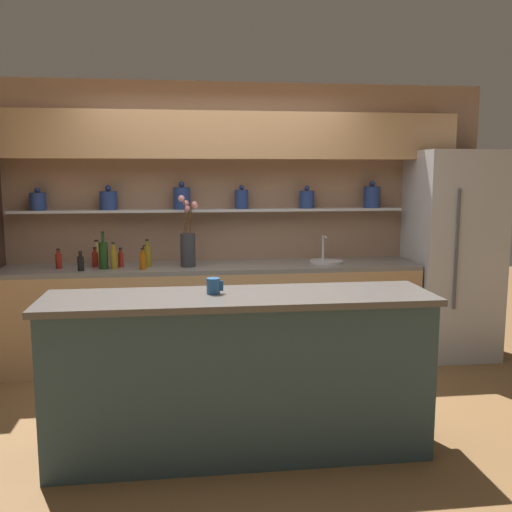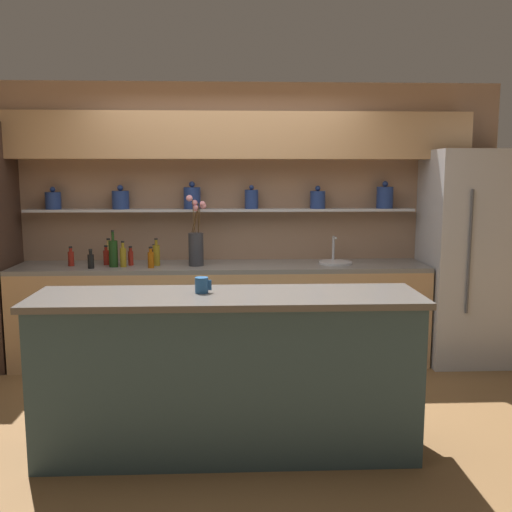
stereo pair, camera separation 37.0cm
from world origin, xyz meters
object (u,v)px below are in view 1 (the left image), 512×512
Objects in this scene: bottle_sauce_3 at (121,259)px; bottle_sauce_8 at (145,257)px; bottle_wine_1 at (103,255)px; bottle_oil_4 at (114,258)px; sink_fixture at (326,260)px; bottle_sauce_5 at (59,260)px; refrigerator at (452,254)px; bottle_sauce_10 at (95,259)px; bottle_oil_6 at (147,256)px; flower_vase at (188,244)px; bottle_sauce_0 at (143,261)px; bottle_sauce_2 at (103,259)px; bottle_spirit_7 at (97,255)px; bottle_sauce_9 at (81,263)px; coffee_mug at (213,286)px.

bottle_sauce_8 reaches higher than bottle_sauce_3.
bottle_wine_1 is 1.41× the size of bottle_oil_4.
sink_fixture is 1.76× the size of bottle_sauce_5.
refrigerator is 3.34m from bottle_sauce_10.
bottle_oil_6 is at bearing -7.54° from bottle_sauce_10.
sink_fixture is 1.68m from bottle_sauce_8.
bottle_sauce_0 is (-0.39, -0.12, -0.13)m from flower_vase.
bottle_sauce_2 is 0.07m from bottle_sauce_10.
bottle_oil_4 is 1.02× the size of bottle_spirit_7.
bottle_sauce_9 is at bearing -115.40° from bottle_sauce_10.
bottle_sauce_8 is 0.44m from bottle_sauce_10.
flower_vase is 0.38m from bottle_oil_6.
sink_fixture is at bearing 2.37° from flower_vase.
bottle_sauce_9 is (-0.18, -0.08, -0.05)m from bottle_wine_1.
bottle_sauce_0 is 0.26m from bottle_sauce_3.
bottle_sauce_2 is 0.18m from bottle_oil_4.
bottle_sauce_3 is 1.71× the size of coffee_mug.
coffee_mug reaches higher than bottle_sauce_0.
bottle_oil_4 is at bearing -144.71° from bottle_sauce_8.
bottle_spirit_7 is 0.33m from bottle_sauce_9.
bottle_spirit_7 reaches higher than bottle_sauce_2.
bottle_sauce_2 is at bearing 169.69° from bottle_oil_6.
bottle_sauce_9 is at bearing -156.74° from bottle_wine_1.
bottle_sauce_0 is (-2.91, -0.12, 0.02)m from refrigerator.
bottle_sauce_8 is (-0.40, 0.12, -0.13)m from flower_vase.
bottle_sauce_0 reaches higher than bottle_sauce_10.
refrigerator is at bearing 2.08° from bottle_sauce_9.
bottle_oil_6 is 0.47m from bottle_sauce_10.
bottle_sauce_8 reaches higher than bottle_sauce_5.
bottle_wine_1 is at bearing -52.42° from bottle_sauce_10.
refrigerator is 11.16× the size of bottle_sauce_3.
bottle_sauce_9 is (-0.16, -0.21, 0.00)m from bottle_sauce_2.
refrigerator reaches higher than bottle_sauce_9.
bottle_sauce_5 is at bearing 170.28° from bottle_wine_1.
flower_vase is 3.72× the size of bottle_sauce_9.
bottle_wine_1 is at bearing -68.67° from bottle_spirit_7.
bottle_oil_4 is 1.80m from coffee_mug.
refrigerator is at bearing -2.36° from bottle_sauce_8.
bottle_wine_1 reaches higher than bottle_sauce_3.
flower_vase is 3.65× the size of bottle_sauce_3.
sink_fixture is 2.03m from bottle_wine_1.
bottle_sauce_0 is at bearing -174.18° from sink_fixture.
bottle_wine_1 reaches higher than bottle_sauce_2.
bottle_sauce_0 is at bearing -12.57° from bottle_wine_1.
refrigerator is 6.27× the size of sink_fixture.
sink_fixture is 1.36× the size of bottle_spirit_7.
bottle_oil_4 reaches higher than bottle_sauce_8.
refrigerator is 3.06× the size of flower_vase.
coffee_mug reaches higher than bottle_sauce_8.
refrigerator reaches higher than bottle_sauce_8.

